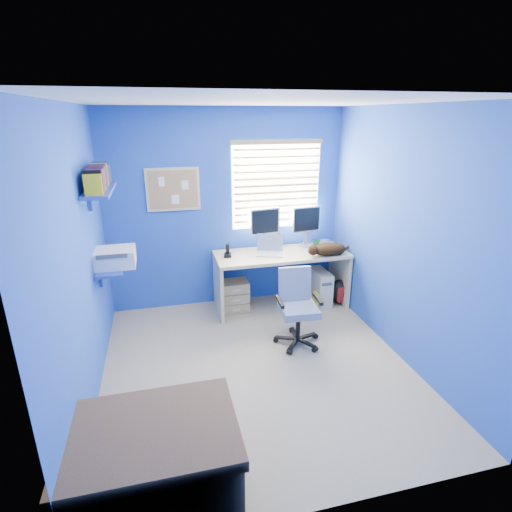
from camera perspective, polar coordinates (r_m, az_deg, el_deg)
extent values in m
cube|color=#A29981|center=(4.18, 0.16, -15.53)|extent=(3.00, 3.20, 0.00)
cube|color=white|center=(3.42, 0.20, 21.21)|extent=(3.00, 3.20, 0.00)
cube|color=blue|center=(5.12, -4.22, 6.50)|extent=(3.00, 0.01, 2.50)
cube|color=blue|center=(2.23, 10.48, -11.92)|extent=(3.00, 0.01, 2.50)
cube|color=blue|center=(3.57, -23.86, -0.99)|extent=(0.01, 3.20, 2.50)
cube|color=blue|center=(4.22, 20.38, 2.45)|extent=(0.01, 3.20, 2.50)
cube|color=#D5BA82|center=(5.21, 3.59, -3.42)|extent=(1.69, 0.65, 0.74)
cube|color=silver|center=(4.99, 1.95, 1.44)|extent=(0.40, 0.35, 0.22)
cube|color=silver|center=(5.17, 1.23, 3.93)|extent=(0.41, 0.17, 0.54)
cube|color=silver|center=(5.31, 7.11, 4.22)|extent=(0.41, 0.17, 0.54)
cube|color=black|center=(4.93, -4.08, 0.84)|extent=(0.11, 0.12, 0.17)
imported|color=#1F6A37|center=(5.34, 8.59, 1.77)|extent=(0.10, 0.09, 0.10)
cylinder|color=silver|center=(5.45, 9.83, 1.89)|extent=(0.13, 0.13, 0.07)
ellipsoid|color=black|center=(5.06, 10.38, 0.99)|extent=(0.47, 0.29, 0.16)
cube|color=beige|center=(5.42, 9.09, -4.36)|extent=(0.20, 0.45, 0.45)
cube|color=tan|center=(5.17, -3.10, -5.66)|extent=(0.35, 0.28, 0.41)
cube|color=yellow|center=(5.25, 8.45, -6.42)|extent=(0.03, 0.17, 0.24)
ellipsoid|color=black|center=(5.47, 11.90, -4.96)|extent=(0.34, 0.30, 0.34)
cube|color=brown|center=(3.03, -14.38, -26.32)|extent=(1.07, 0.76, 0.51)
cylinder|color=black|center=(4.55, 5.94, -11.95)|extent=(0.51, 0.51, 0.06)
cylinder|color=black|center=(4.46, 6.02, -9.88)|extent=(0.05, 0.05, 0.32)
cube|color=#7789AB|center=(4.36, 6.11, -7.60)|extent=(0.42, 0.42, 0.08)
cube|color=#7789AB|center=(4.43, 5.56, -3.92)|extent=(0.36, 0.08, 0.37)
cube|color=white|center=(5.20, 2.90, 10.10)|extent=(1.15, 0.01, 1.10)
cube|color=#A57D44|center=(5.17, 3.00, 10.05)|extent=(1.10, 0.03, 1.00)
cube|color=#D5BA82|center=(4.97, -11.77, 9.30)|extent=(0.64, 0.02, 0.52)
cube|color=tan|center=(4.97, -11.76, 9.28)|extent=(0.58, 0.01, 0.46)
cube|color=#2A3FA4|center=(4.36, -19.99, -1.55)|extent=(0.26, 0.55, 0.03)
cube|color=silver|center=(4.32, -19.62, -0.20)|extent=(0.42, 0.34, 0.18)
cube|color=#2A3FA4|center=(4.16, -21.41, 8.79)|extent=(0.24, 0.90, 0.03)
cube|color=navy|center=(4.14, -21.76, 10.47)|extent=(0.15, 0.80, 0.22)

